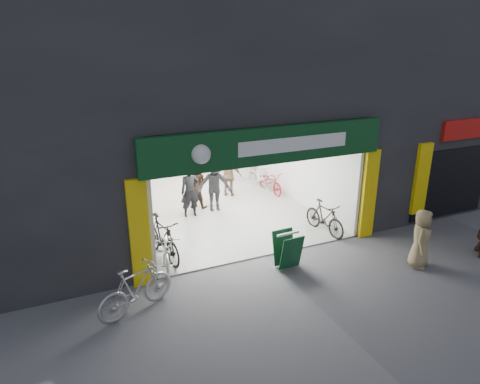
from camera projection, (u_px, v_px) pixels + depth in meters
ground at (265, 256)px, 11.37m from camera, size 60.00×60.00×0.00m
building at (224, 75)px, 14.58m from camera, size 17.00×10.27×8.00m
bike_left_front at (167, 248)px, 10.77m from camera, size 1.00×1.92×0.96m
bike_left_midfront at (162, 238)px, 11.09m from camera, size 0.89×2.01×1.17m
bike_left_midback at (135, 198)px, 14.32m from camera, size 0.95×1.83×0.92m
bike_left_back at (126, 183)px, 15.74m from camera, size 0.49×1.58×0.94m
bike_right_front at (325, 218)px, 12.59m from camera, size 0.65×1.69×0.99m
bike_right_mid at (270, 182)px, 16.03m from camera, size 0.62×1.62×0.84m
bike_right_back at (261, 176)px, 16.48m from camera, size 0.75×1.66×0.96m
parked_bike at (136, 289)px, 8.89m from camera, size 1.85×1.15×1.08m
customer_a at (190, 192)px, 13.65m from camera, size 0.64×0.43×1.73m
customer_b at (195, 185)px, 14.42m from camera, size 1.02×0.96×1.68m
customer_c at (215, 185)px, 14.09m from camera, size 1.29×0.87×1.86m
customer_d at (229, 176)px, 15.49m from camera, size 1.00×0.84×1.60m
pedestrian_near at (421, 239)px, 10.65m from camera, size 0.89×0.85×1.53m
sandwich_board at (288, 249)px, 10.68m from camera, size 0.62×0.63×0.92m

